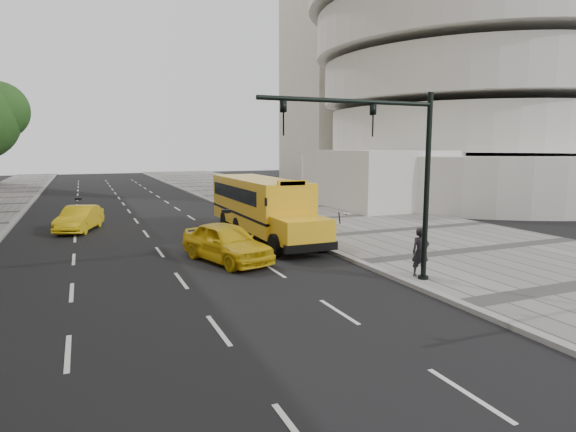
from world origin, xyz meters
name	(u,v)px	position (x,y,z in m)	size (l,w,h in m)	color
ground	(182,250)	(0.00, 0.00, 0.00)	(140.00, 140.00, 0.00)	black
sidewalk_museum	(401,231)	(12.00, 0.00, 0.07)	(12.00, 140.00, 0.15)	gray
curb_museum	(302,239)	(6.00, 0.00, 0.07)	(0.30, 140.00, 0.15)	gray
guggenheim	(437,57)	(29.37, 18.51, 13.58)	(33.20, 42.20, 35.00)	silver
school_bus	(260,203)	(4.50, 2.00, 1.76)	(2.96, 11.56, 3.19)	yellow
taxi_near	(227,242)	(1.26, -2.88, 0.80)	(1.89, 4.70, 1.60)	gold
taxi_far	(79,219)	(-4.26, 7.34, 0.70)	(1.48, 4.23, 1.39)	gold
pedestrian	(420,252)	(6.73, -8.21, 1.01)	(0.62, 0.41, 1.71)	black
traffic_signal	(392,164)	(5.19, -8.56, 4.09)	(6.18, 0.36, 6.40)	black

